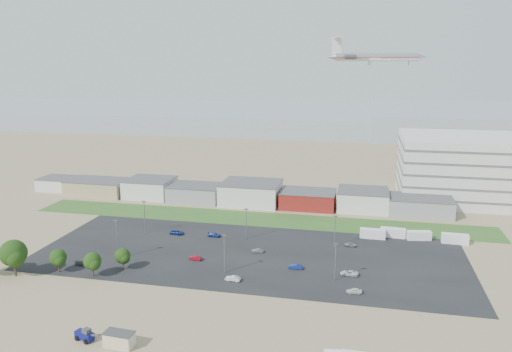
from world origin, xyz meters
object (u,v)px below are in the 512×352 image
(portable_shed, at_px, (119,339))
(parked_car_13, at_px, (233,278))
(parked_car_0, at_px, (349,273))
(parked_car_1, at_px, (295,267))
(box_trailer_a, at_px, (373,234))
(parked_car_9, at_px, (177,232))
(parked_car_2, at_px, (354,291))
(airliner, at_px, (377,57))
(telehandler, at_px, (84,334))
(parked_car_6, at_px, (214,235))
(parked_car_4, at_px, (195,258))
(parked_car_10, at_px, (83,263))
(parked_car_8, at_px, (351,244))
(parked_car_7, at_px, (257,251))

(portable_shed, relative_size, parked_car_13, 1.50)
(parked_car_0, distance_m, parked_car_1, 13.97)
(box_trailer_a, relative_size, parked_car_9, 1.72)
(parked_car_2, bearing_deg, airliner, 170.75)
(airliner, bearing_deg, box_trailer_a, -103.79)
(parked_car_1, relative_size, parked_car_13, 0.99)
(parked_car_9, height_order, parked_car_13, parked_car_13)
(telehandler, distance_m, parked_car_6, 62.65)
(parked_car_1, bearing_deg, parked_car_13, -51.29)
(airliner, height_order, parked_car_9, airliner)
(parked_car_4, bearing_deg, parked_car_10, -63.76)
(parked_car_4, xyz_separation_m, parked_car_8, (41.30, 19.49, 0.01))
(parked_car_0, relative_size, parked_car_4, 1.24)
(portable_shed, xyz_separation_m, parked_car_0, (41.75, 42.38, -0.83))
(telehandler, xyz_separation_m, parked_car_9, (-4.76, 61.82, -0.71))
(airliner, bearing_deg, parked_car_9, -144.04)
(parked_car_1, bearing_deg, portable_shed, -30.61)
(parked_car_0, relative_size, parked_car_9, 1.01)
(parked_car_0, height_order, parked_car_2, parked_car_0)
(parked_car_4, bearing_deg, parked_car_2, 82.60)
(telehandler, bearing_deg, parked_car_6, 101.09)
(parked_car_0, height_order, parked_car_7, parked_car_0)
(parked_car_10, bearing_deg, parked_car_8, -65.96)
(parked_car_7, xyz_separation_m, parked_car_13, (-2.03, -19.76, 0.09))
(parked_car_1, distance_m, parked_car_6, 33.98)
(parked_car_6, distance_m, parked_car_13, 32.86)
(parked_car_10, bearing_deg, telehandler, -147.20)
(parked_car_2, height_order, parked_car_8, parked_car_2)
(parked_car_0, height_order, parked_car_1, parked_car_1)
(parked_car_4, xyz_separation_m, parked_car_6, (-0.38, 19.05, 0.00))
(parked_car_6, bearing_deg, portable_shed, -177.01)
(portable_shed, relative_size, parked_car_2, 1.59)
(parked_car_0, height_order, parked_car_10, parked_car_0)
(airliner, relative_size, parked_car_4, 11.32)
(airliner, distance_m, parked_car_9, 108.03)
(airliner, relative_size, parked_car_8, 11.61)
(parked_car_2, bearing_deg, parked_car_13, -97.99)
(airliner, distance_m, parked_car_13, 119.66)
(parked_car_2, bearing_deg, parked_car_7, -133.31)
(parked_car_2, bearing_deg, parked_car_1, -132.85)
(parked_car_1, height_order, parked_car_2, parked_car_1)
(parked_car_2, height_order, parked_car_4, parked_car_2)
(portable_shed, relative_size, airliner, 0.14)
(parked_car_4, xyz_separation_m, parked_car_13, (13.45, -10.76, 0.04))
(portable_shed, relative_size, parked_car_8, 1.63)
(telehandler, distance_m, parked_car_2, 60.02)
(parked_car_4, relative_size, parked_car_6, 0.88)
(parked_car_0, distance_m, parked_car_4, 41.60)
(telehandler, bearing_deg, parked_car_0, 58.19)
(box_trailer_a, relative_size, parked_car_8, 2.16)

